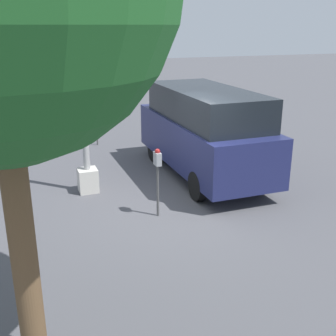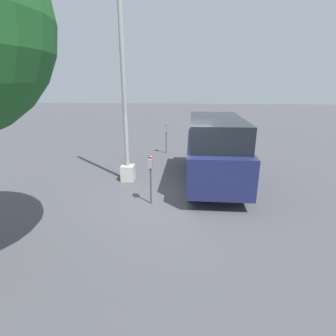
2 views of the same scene
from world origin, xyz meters
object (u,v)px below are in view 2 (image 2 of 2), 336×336
object	(u,v)px
lamp_post	(125,118)
parking_meter_far	(166,132)
parking_meter_near	(150,169)
parked_van	(215,149)

from	to	relation	value
lamp_post	parking_meter_far	bearing A→B (deg)	-14.22
parking_meter_near	parked_van	xyz separation A→B (m)	(1.94, -1.90, 0.14)
parking_meter_far	parked_van	size ratio (longest dim) A/B	0.29
parking_meter_near	lamp_post	distance (m)	2.42
parking_meter_far	lamp_post	world-z (taller)	lamp_post
parking_meter_near	parking_meter_far	bearing A→B (deg)	-0.09
lamp_post	parking_meter_near	bearing A→B (deg)	-148.87
parking_meter_far	lamp_post	xyz separation A→B (m)	(-3.93, 1.00, 1.17)
lamp_post	parked_van	distance (m)	3.17
parking_meter_far	lamp_post	size ratio (longest dim) A/B	0.21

